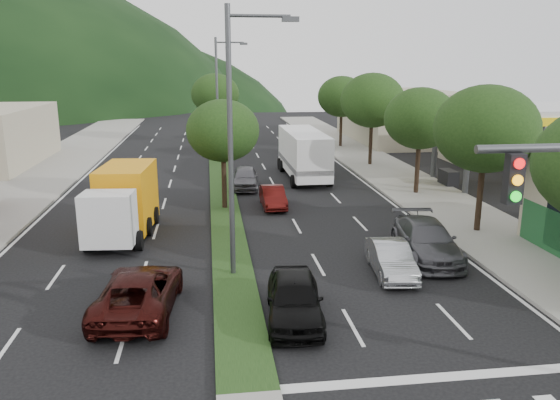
{
  "coord_description": "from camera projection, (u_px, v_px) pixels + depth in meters",
  "views": [
    {
      "loc": [
        -0.78,
        -11.87,
        8.0
      ],
      "look_at": [
        2.47,
        12.87,
        1.73
      ],
      "focal_mm": 35.0,
      "sensor_mm": 36.0,
      "label": 1
    }
  ],
  "objects": [
    {
      "name": "tree_r_e",
      "position": [
        342.0,
        97.0,
        52.25
      ],
      "size": [
        4.6,
        4.6,
        6.71
      ],
      "color": "black",
      "rests_on": "sidewalk_right"
    },
    {
      "name": "box_truck",
      "position": [
        124.0,
        203.0,
        25.96
      ],
      "size": [
        2.96,
        6.66,
        3.2
      ],
      "rotation": [
        0.0,
        0.0,
        3.06
      ],
      "color": "silver",
      "rests_on": "ground"
    },
    {
      "name": "car_queue_b",
      "position": [
        426.0,
        240.0,
        22.96
      ],
      "size": [
        2.71,
        5.49,
        1.53
      ],
      "primitive_type": "imported",
      "rotation": [
        0.0,
        0.0,
        -0.11
      ],
      "color": "#49494E",
      "rests_on": "ground"
    },
    {
      "name": "tree_r_b",
      "position": [
        486.0,
        129.0,
        25.29
      ],
      "size": [
        4.8,
        4.8,
        6.94
      ],
      "color": "black",
      "rests_on": "sidewalk_right"
    },
    {
      "name": "gas_canopy",
      "position": [
        511.0,
        116.0,
        35.89
      ],
      "size": [
        12.2,
        8.2,
        5.25
      ],
      "color": "silver",
      "rests_on": "ground"
    },
    {
      "name": "median",
      "position": [
        220.0,
        174.0,
        40.37
      ],
      "size": [
        1.6,
        56.0,
        0.12
      ],
      "primitive_type": "cube",
      "color": "#193112",
      "rests_on": "ground"
    },
    {
      "name": "suv_maroon",
      "position": [
        139.0,
        292.0,
        17.89
      ],
      "size": [
        2.82,
        5.35,
        1.44
      ],
      "primitive_type": "imported",
      "rotation": [
        0.0,
        0.0,
        3.06
      ],
      "color": "black",
      "rests_on": "ground"
    },
    {
      "name": "car_queue_c",
      "position": [
        273.0,
        197.0,
        31.1
      ],
      "size": [
        1.29,
        3.62,
        1.19
      ],
      "primitive_type": "imported",
      "rotation": [
        0.0,
        0.0,
        0.01
      ],
      "color": "#510F0D",
      "rests_on": "ground"
    },
    {
      "name": "streetlight_mid",
      "position": [
        220.0,
        94.0,
        43.86
      ],
      "size": [
        2.6,
        0.25,
        10.0
      ],
      "color": "#47494C",
      "rests_on": "ground"
    },
    {
      "name": "bldg_right_far",
      "position": [
        401.0,
        116.0,
        57.6
      ],
      "size": [
        10.0,
        16.0,
        5.2
      ],
      "primitive_type": "cube",
      "color": "#B6AE91",
      "rests_on": "ground"
    },
    {
      "name": "car_queue_f",
      "position": [
        298.0,
        147.0,
        48.71
      ],
      "size": [
        2.58,
        5.27,
        1.48
      ],
      "primitive_type": "imported",
      "rotation": [
        0.0,
        0.0,
        0.1
      ],
      "color": "black",
      "rests_on": "ground"
    },
    {
      "name": "car_queue_a",
      "position": [
        294.0,
        298.0,
        17.35
      ],
      "size": [
        2.16,
        4.47,
        1.47
      ],
      "primitive_type": "imported",
      "rotation": [
        0.0,
        0.0,
        -0.1
      ],
      "color": "black",
      "rests_on": "ground"
    },
    {
      "name": "car_queue_d",
      "position": [
        301.0,
        164.0,
        41.13
      ],
      "size": [
        2.38,
        4.55,
        1.22
      ],
      "primitive_type": "imported",
      "rotation": [
        0.0,
        0.0,
        0.08
      ],
      "color": "black",
      "rests_on": "ground"
    },
    {
      "name": "tree_med_near",
      "position": [
        223.0,
        131.0,
        29.69
      ],
      "size": [
        4.0,
        4.0,
        6.02
      ],
      "color": "black",
      "rests_on": "median"
    },
    {
      "name": "ground",
      "position": [
        249.0,
        397.0,
        13.46
      ],
      "size": [
        160.0,
        160.0,
        0.0
      ],
      "primitive_type": "plane",
      "color": "black",
      "rests_on": "ground"
    },
    {
      "name": "streetlight_near",
      "position": [
        236.0,
        132.0,
        19.82
      ],
      "size": [
        2.6,
        0.25,
        10.0
      ],
      "color": "#47494C",
      "rests_on": "ground"
    },
    {
      "name": "sidewalk_right",
      "position": [
        397.0,
        177.0,
        39.06
      ],
      "size": [
        5.0,
        90.0,
        0.15
      ],
      "primitive_type": "cube",
      "color": "gray",
      "rests_on": "ground"
    },
    {
      "name": "sedan_silver",
      "position": [
        391.0,
        259.0,
        21.13
      ],
      "size": [
        1.69,
        3.96,
        1.27
      ],
      "primitive_type": "imported",
      "rotation": [
        0.0,
        0.0,
        -0.09
      ],
      "color": "#A2A4A9",
      "rests_on": "ground"
    },
    {
      "name": "sidewalk_left",
      "position": [
        23.0,
        187.0,
        35.84
      ],
      "size": [
        6.0,
        90.0,
        0.15
      ],
      "primitive_type": "cube",
      "color": "gray",
      "rests_on": "ground"
    },
    {
      "name": "tree_r_d",
      "position": [
        372.0,
        100.0,
        42.56
      ],
      "size": [
        5.0,
        5.0,
        7.17
      ],
      "color": "black",
      "rests_on": "sidewalk_right"
    },
    {
      "name": "tree_med_far",
      "position": [
        215.0,
        94.0,
        54.56
      ],
      "size": [
        4.8,
        4.8,
        6.94
      ],
      "color": "black",
      "rests_on": "median"
    },
    {
      "name": "tree_r_c",
      "position": [
        420.0,
        118.0,
        33.05
      ],
      "size": [
        4.4,
        4.4,
        6.48
      ],
      "color": "black",
      "rests_on": "sidewalk_right"
    },
    {
      "name": "motorhome",
      "position": [
        304.0,
        153.0,
        38.81
      ],
      "size": [
        2.79,
        8.72,
        3.34
      ],
      "rotation": [
        0.0,
        0.0,
        0.0
      ],
      "color": "white",
      "rests_on": "ground"
    },
    {
      "name": "car_queue_e",
      "position": [
        245.0,
        178.0,
        35.72
      ],
      "size": [
        2.01,
        4.3,
        1.42
      ],
      "primitive_type": "imported",
      "rotation": [
        0.0,
        0.0,
        -0.08
      ],
      "color": "#56555B",
      "rests_on": "ground"
    }
  ]
}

